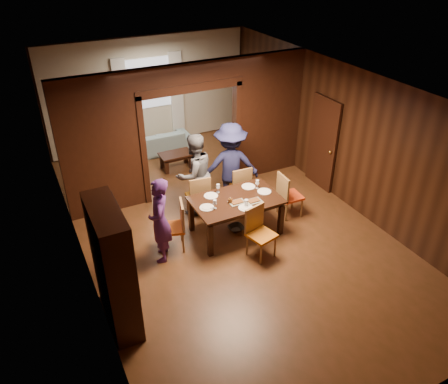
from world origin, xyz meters
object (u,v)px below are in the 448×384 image
chair_far_r (238,186)px  dining_table (236,216)px  chair_far_l (198,195)px  chair_left (172,226)px  chair_right (290,195)px  hutch (113,268)px  person_purple (160,221)px  sofa (154,142)px  coffee_table (176,161)px  chair_near (262,234)px  person_grey (195,174)px  person_navy (230,166)px

chair_far_r → dining_table: bearing=61.8°
dining_table → chair_far_l: bearing=115.7°
chair_left → chair_right: (2.57, -0.04, 0.00)m
chair_left → hutch: hutch is taller
person_purple → hutch: bearing=-23.9°
sofa → chair_right: size_ratio=2.02×
coffee_table → chair_left: (-1.22, -2.98, 0.28)m
chair_left → sofa: bearing=-178.6°
coffee_table → chair_near: (0.13, -3.90, 0.28)m
dining_table → hutch: (-2.62, -1.19, 0.62)m
chair_far_r → coffee_table: bearing=-73.7°
person_grey → person_navy: 0.79m
person_grey → dining_table: bearing=98.4°
person_navy → hutch: bearing=54.3°
chair_right → chair_far_l: (-1.70, 0.83, 0.00)m
person_navy → sofa: bearing=-60.2°
dining_table → chair_far_l: size_ratio=1.72×
dining_table → chair_right: (1.28, 0.04, 0.10)m
person_purple → dining_table: bearing=114.0°
chair_left → chair_far_l: size_ratio=1.00×
coffee_table → person_purple: bearing=-115.3°
hutch → chair_left: bearing=43.6°
chair_far_l → chair_far_r: size_ratio=1.00×
person_grey → chair_far_l: bearing=71.9°
dining_table → chair_near: chair_near is taller
person_grey → dining_table: 1.23m
person_navy → chair_right: (0.90, -0.94, -0.45)m
sofa → chair_left: size_ratio=2.02×
dining_table → chair_far_r: (0.50, 0.85, 0.10)m
chair_far_l → person_purple: bearing=47.8°
person_purple → dining_table: (1.55, 0.10, -0.42)m
person_purple → person_navy: bearing=139.5°
chair_far_l → person_navy: bearing=-165.1°
person_purple → person_grey: (1.15, 1.15, 0.07)m
chair_far_r → person_purple: bearing=26.8°
chair_far_r → chair_near: same height
person_purple → chair_near: size_ratio=1.66×
chair_left → person_grey: bearing=153.4°
person_grey → dining_table: person_grey is taller
person_navy → dining_table: person_navy is taller
chair_far_l → chair_far_r: (0.92, -0.02, 0.00)m
chair_far_r → chair_near: (-0.42, -1.69, 0.00)m
coffee_table → hutch: 5.03m
person_grey → sofa: (0.15, 3.10, -0.59)m
chair_near → coffee_table: bearing=77.9°
dining_table → chair_near: 0.86m
chair_far_l → dining_table: bearing=123.0°
chair_far_l → person_grey: bearing=-88.3°
hutch → person_navy: bearing=35.9°
person_purple → chair_far_r: bearing=135.1°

